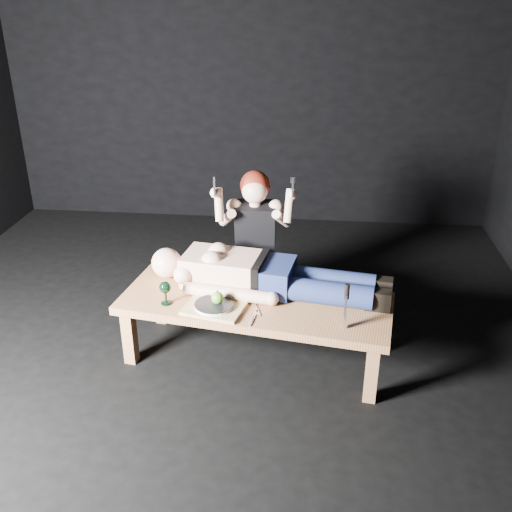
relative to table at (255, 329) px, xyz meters
name	(u,v)px	position (x,y,z in m)	size (l,w,h in m)	color
ground	(211,344)	(-0.33, 0.11, -0.23)	(5.00, 5.00, 0.00)	black
back_wall	(249,77)	(-0.33, 2.61, 1.27)	(5.00, 5.00, 0.00)	black
table	(255,329)	(0.00, 0.00, 0.00)	(1.79, 0.67, 0.45)	#A4774B
lying_man	(269,272)	(0.08, 0.15, 0.36)	(1.86, 0.57, 0.27)	beige
kneeling_woman	(256,240)	(-0.06, 0.64, 0.38)	(0.64, 0.72, 1.20)	black
serving_tray	(214,308)	(-0.25, -0.15, 0.24)	(0.37, 0.27, 0.02)	tan
plate	(214,305)	(-0.25, -0.15, 0.26)	(0.25, 0.25, 0.02)	white
apple	(217,298)	(-0.23, -0.14, 0.31)	(0.08, 0.08, 0.08)	#52951B
goblet	(165,293)	(-0.58, -0.11, 0.31)	(0.08, 0.08, 0.16)	black
fork_flat	(191,309)	(-0.40, -0.17, 0.23)	(0.02, 0.19, 0.01)	#B2B2B7
knife_flat	(253,318)	(0.01, -0.23, 0.23)	(0.02, 0.19, 0.01)	#B2B2B7
spoon_flat	(256,309)	(0.02, -0.11, 0.23)	(0.02, 0.19, 0.01)	#B2B2B7
carving_knife	(346,306)	(0.58, -0.28, 0.38)	(0.04, 0.04, 0.30)	#B2B2B7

